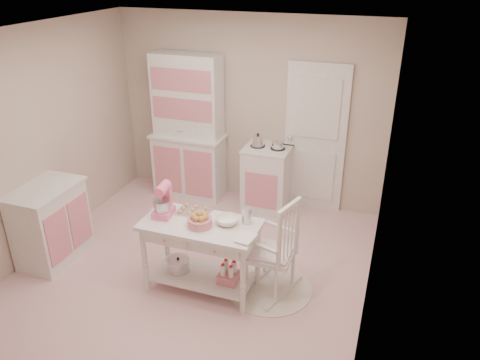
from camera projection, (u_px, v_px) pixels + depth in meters
name	position (u px, v px, depth m)	size (l,w,h in m)	color
room_shell	(190.00, 131.00, 4.70)	(3.84, 3.84, 2.62)	pink
door	(315.00, 139.00, 6.27)	(0.82, 0.05, 2.04)	white
hutch	(188.00, 128.00, 6.62)	(1.06, 0.50, 2.08)	white
stove	(267.00, 178.00, 6.47)	(0.62, 0.57, 0.92)	white
base_cabinet	(51.00, 224.00, 5.36)	(0.54, 0.84, 0.92)	white
lace_rug	(269.00, 288.00, 5.03)	(0.92, 0.92, 0.01)	white
rocking_chair	(271.00, 245.00, 4.80)	(0.48, 0.72, 1.10)	white
work_table	(202.00, 256.00, 4.89)	(1.20, 0.60, 0.80)	white
stand_mixer	(163.00, 201.00, 4.78)	(0.20, 0.28, 0.34)	pink
cookie_tray	(194.00, 212.00, 4.91)	(0.34, 0.24, 0.02)	silver
bread_basket	(200.00, 222.00, 4.65)	(0.25, 0.25, 0.09)	#D07785
mixing_bowl	(227.00, 221.00, 4.69)	(0.23, 0.23, 0.07)	white
metal_pitcher	(247.00, 216.00, 4.68)	(0.10, 0.10, 0.17)	silver
recipe_book	(238.00, 236.00, 4.47)	(0.16, 0.21, 0.02)	white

